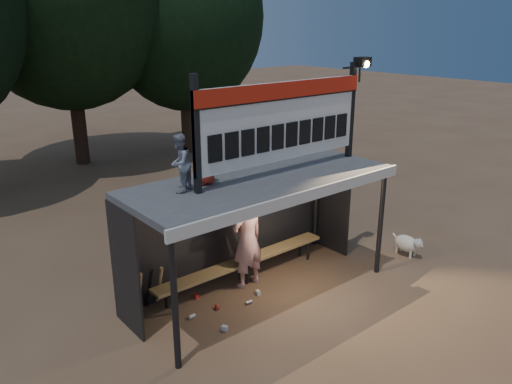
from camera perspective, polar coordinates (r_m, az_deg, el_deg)
ground at (r=9.84m, az=0.60°, el=-11.37°), size 80.00×80.00×0.00m
player at (r=9.66m, az=-1.00°, el=-5.42°), size 0.75×0.51×1.97m
child_a at (r=8.11m, az=-8.71°, el=3.26°), size 0.59×0.56×0.96m
child_b at (r=8.48m, az=-5.85°, el=3.63°), size 0.43×0.29×0.84m
dugout_shelter at (r=9.24m, az=-0.34°, el=-0.81°), size 5.10×2.08×2.32m
scoreboard_assembly at (r=9.03m, az=3.44°, el=8.42°), size 4.10×0.27×1.99m
bench at (r=10.01m, az=-1.44°, el=-8.00°), size 4.00×0.35×0.48m
tree_right at (r=19.99m, az=-8.36°, el=19.22°), size 6.08×6.08×8.72m
dog at (r=11.68m, az=16.97°, el=-5.66°), size 0.36×0.81×0.49m
bats at (r=9.26m, az=-12.65°, el=-10.86°), size 0.67×0.35×0.84m
litter at (r=9.34m, az=-3.76°, el=-12.92°), size 1.52×1.30×0.08m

